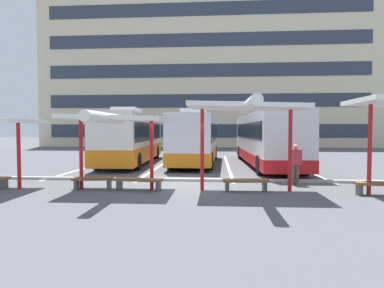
{
  "coord_description": "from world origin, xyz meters",
  "views": [
    {
      "loc": [
        1.36,
        -13.1,
        2.27
      ],
      "look_at": [
        0.17,
        3.08,
        1.55
      ],
      "focal_mm": 30.46,
      "sensor_mm": 36.0,
      "label": 1
    }
  ],
  "objects_px": {
    "bench_3": "(246,182)",
    "waiting_passenger_0": "(295,161)",
    "bench_4": "(381,185)",
    "waiting_shelter_1": "(114,120)",
    "coach_bus_1": "(196,139)",
    "bench_1": "(93,180)",
    "bench_2": "(139,181)",
    "waiting_shelter_2": "(247,109)",
    "coach_bus_0": "(132,139)",
    "coach_bus_2": "(266,139)"
  },
  "relations": [
    {
      "from": "bench_1",
      "to": "bench_4",
      "type": "xyz_separation_m",
      "value": [
        10.38,
        -0.39,
        0.01
      ]
    },
    {
      "from": "waiting_shelter_1",
      "to": "waiting_passenger_0",
      "type": "height_order",
      "value": "waiting_shelter_1"
    },
    {
      "from": "bench_3",
      "to": "waiting_passenger_0",
      "type": "relative_size",
      "value": 1.02
    },
    {
      "from": "waiting_shelter_1",
      "to": "bench_2",
      "type": "relative_size",
      "value": 2.24
    },
    {
      "from": "coach_bus_0",
      "to": "bench_2",
      "type": "height_order",
      "value": "coach_bus_0"
    },
    {
      "from": "coach_bus_1",
      "to": "bench_4",
      "type": "xyz_separation_m",
      "value": [
        7.04,
        -10.06,
        -1.3
      ]
    },
    {
      "from": "bench_3",
      "to": "bench_2",
      "type": "bearing_deg",
      "value": -179.11
    },
    {
      "from": "waiting_shelter_1",
      "to": "bench_3",
      "type": "relative_size",
      "value": 2.46
    },
    {
      "from": "waiting_shelter_2",
      "to": "bench_4",
      "type": "relative_size",
      "value": 2.53
    },
    {
      "from": "coach_bus_1",
      "to": "bench_4",
      "type": "bearing_deg",
      "value": -55.03
    },
    {
      "from": "coach_bus_2",
      "to": "bench_3",
      "type": "distance_m",
      "value": 9.19
    },
    {
      "from": "coach_bus_1",
      "to": "bench_3",
      "type": "height_order",
      "value": "coach_bus_1"
    },
    {
      "from": "waiting_shelter_1",
      "to": "bench_1",
      "type": "distance_m",
      "value": 2.47
    },
    {
      "from": "waiting_shelter_2",
      "to": "waiting_passenger_0",
      "type": "distance_m",
      "value": 3.48
    },
    {
      "from": "bench_2",
      "to": "waiting_passenger_0",
      "type": "xyz_separation_m",
      "value": [
        6.14,
        1.71,
        0.63
      ]
    },
    {
      "from": "coach_bus_0",
      "to": "bench_3",
      "type": "bearing_deg",
      "value": -54.48
    },
    {
      "from": "bench_2",
      "to": "coach_bus_2",
      "type": "bearing_deg",
      "value": 56.03
    },
    {
      "from": "waiting_shelter_1",
      "to": "waiting_passenger_0",
      "type": "bearing_deg",
      "value": 14.43
    },
    {
      "from": "coach_bus_0",
      "to": "bench_4",
      "type": "distance_m",
      "value": 14.99
    },
    {
      "from": "bench_2",
      "to": "bench_4",
      "type": "relative_size",
      "value": 1.08
    },
    {
      "from": "bench_1",
      "to": "bench_2",
      "type": "xyz_separation_m",
      "value": [
        1.8,
        -0.11,
        0.01
      ]
    },
    {
      "from": "bench_1",
      "to": "bench_3",
      "type": "bearing_deg",
      "value": -0.49
    },
    {
      "from": "coach_bus_2",
      "to": "bench_2",
      "type": "xyz_separation_m",
      "value": [
        -6.01,
        -8.92,
        -1.34
      ]
    },
    {
      "from": "coach_bus_1",
      "to": "coach_bus_2",
      "type": "distance_m",
      "value": 4.56
    },
    {
      "from": "waiting_shelter_1",
      "to": "waiting_passenger_0",
      "type": "xyz_separation_m",
      "value": [
        7.04,
        1.81,
        -1.66
      ]
    },
    {
      "from": "coach_bus_1",
      "to": "coach_bus_0",
      "type": "bearing_deg",
      "value": -175.75
    },
    {
      "from": "coach_bus_1",
      "to": "waiting_shelter_2",
      "type": "distance_m",
      "value": 10.23
    },
    {
      "from": "coach_bus_1",
      "to": "bench_3",
      "type": "distance_m",
      "value": 10.11
    },
    {
      "from": "coach_bus_0",
      "to": "coach_bus_1",
      "type": "xyz_separation_m",
      "value": [
        4.28,
        0.32,
        -0.02
      ]
    },
    {
      "from": "coach_bus_0",
      "to": "waiting_shelter_2",
      "type": "height_order",
      "value": "coach_bus_0"
    },
    {
      "from": "coach_bus_2",
      "to": "waiting_passenger_0",
      "type": "distance_m",
      "value": 7.25
    },
    {
      "from": "bench_3",
      "to": "waiting_shelter_1",
      "type": "bearing_deg",
      "value": -178.12
    },
    {
      "from": "coach_bus_0",
      "to": "bench_1",
      "type": "relative_size",
      "value": 6.77
    },
    {
      "from": "coach_bus_2",
      "to": "bench_3",
      "type": "bearing_deg",
      "value": -102.95
    },
    {
      "from": "coach_bus_0",
      "to": "waiting_shelter_1",
      "type": "height_order",
      "value": "coach_bus_0"
    },
    {
      "from": "coach_bus_0",
      "to": "waiting_passenger_0",
      "type": "height_order",
      "value": "coach_bus_0"
    },
    {
      "from": "waiting_shelter_1",
      "to": "waiting_shelter_2",
      "type": "bearing_deg",
      "value": 0.5
    },
    {
      "from": "coach_bus_2",
      "to": "waiting_passenger_0",
      "type": "bearing_deg",
      "value": -88.96
    },
    {
      "from": "coach_bus_2",
      "to": "bench_4",
      "type": "relative_size",
      "value": 7.09
    },
    {
      "from": "bench_3",
      "to": "bench_4",
      "type": "relative_size",
      "value": 0.98
    },
    {
      "from": "bench_2",
      "to": "coach_bus_1",
      "type": "bearing_deg",
      "value": 81.06
    },
    {
      "from": "coach_bus_0",
      "to": "waiting_passenger_0",
      "type": "xyz_separation_m",
      "value": [
        8.88,
        -7.75,
        -0.69
      ]
    },
    {
      "from": "bench_2",
      "to": "bench_4",
      "type": "height_order",
      "value": "same"
    },
    {
      "from": "waiting_shelter_1",
      "to": "bench_4",
      "type": "height_order",
      "value": "waiting_shelter_1"
    },
    {
      "from": "coach_bus_0",
      "to": "waiting_shelter_1",
      "type": "xyz_separation_m",
      "value": [
        1.84,
        -9.57,
        0.97
      ]
    },
    {
      "from": "coach_bus_2",
      "to": "bench_2",
      "type": "relative_size",
      "value": 6.59
    },
    {
      "from": "coach_bus_2",
      "to": "waiting_shelter_1",
      "type": "height_order",
      "value": "coach_bus_2"
    },
    {
      "from": "bench_1",
      "to": "waiting_shelter_2",
      "type": "distance_m",
      "value": 6.37
    },
    {
      "from": "coach_bus_1",
      "to": "waiting_shelter_1",
      "type": "relative_size",
      "value": 2.41
    },
    {
      "from": "bench_4",
      "to": "waiting_shelter_1",
      "type": "bearing_deg",
      "value": 178.94
    }
  ]
}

